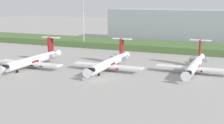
# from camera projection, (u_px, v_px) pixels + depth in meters

# --- Properties ---
(ground_plane) EXTENTS (500.00, 500.00, 0.00)m
(ground_plane) POSITION_uv_depth(u_px,v_px,m) (131.00, 61.00, 113.41)
(ground_plane) COLOR #9E9B96
(grass_berm) EXTENTS (320.00, 20.00, 2.80)m
(grass_berm) POSITION_uv_depth(u_px,v_px,m) (154.00, 46.00, 140.69)
(grass_berm) COLOR #4C6B38
(grass_berm) RESTS_ON ground
(regional_jet_nearest) EXTENTS (22.81, 31.00, 9.00)m
(regional_jet_nearest) POSITION_uv_depth(u_px,v_px,m) (33.00, 60.00, 102.41)
(regional_jet_nearest) COLOR white
(regional_jet_nearest) RESTS_ON ground
(regional_jet_second) EXTENTS (22.81, 31.00, 9.00)m
(regional_jet_second) POSITION_uv_depth(u_px,v_px,m) (110.00, 62.00, 98.46)
(regional_jet_second) COLOR white
(regional_jet_second) RESTS_ON ground
(regional_jet_third) EXTENTS (22.81, 31.00, 9.00)m
(regional_jet_third) POSITION_uv_depth(u_px,v_px,m) (195.00, 65.00, 94.96)
(regional_jet_third) COLOR white
(regional_jet_third) RESTS_ON ground
(antenna_mast) EXTENTS (4.40, 0.50, 25.66)m
(antenna_mast) POSITION_uv_depth(u_px,v_px,m) (84.00, 25.00, 143.12)
(antenna_mast) COLOR #B2B2B7
(antenna_mast) RESTS_ON ground
(distant_hangar) EXTENTS (67.75, 22.50, 17.01)m
(distant_hangar) POSITION_uv_depth(u_px,v_px,m) (177.00, 26.00, 159.47)
(distant_hangar) COLOR #9EA3AD
(distant_hangar) RESTS_ON ground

